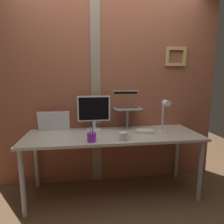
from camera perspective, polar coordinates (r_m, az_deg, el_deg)
ground_plane at (r=2.61m, az=0.15°, el=-23.20°), size 6.00×6.00×0.00m
brick_wall_back at (r=2.67m, az=-1.27°, el=5.69°), size 3.00×0.16×2.46m
desk at (r=2.36m, az=0.34°, el=-8.08°), size 2.06×0.71×0.77m
monitor at (r=2.49m, az=-5.32°, el=0.50°), size 0.41×0.18×0.44m
laptop_stand at (r=2.57m, az=4.52°, el=-1.01°), size 0.28×0.22×0.26m
laptop at (r=2.62m, az=4.21°, el=2.57°), size 0.35×0.30×0.23m
whiteboard_panel at (r=2.57m, az=-16.64°, el=-2.58°), size 0.39×0.07×0.25m
desk_lamp at (r=2.40m, az=15.12°, el=-0.19°), size 0.12×0.20×0.41m
pen_cup at (r=2.06m, az=-5.98°, el=-7.29°), size 0.09×0.09×0.18m
coffee_mug at (r=2.10m, az=3.39°, el=-7.11°), size 0.13×0.09×0.09m
paper_clutter_stack at (r=2.42m, az=9.48°, el=-5.59°), size 0.23×0.19×0.04m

